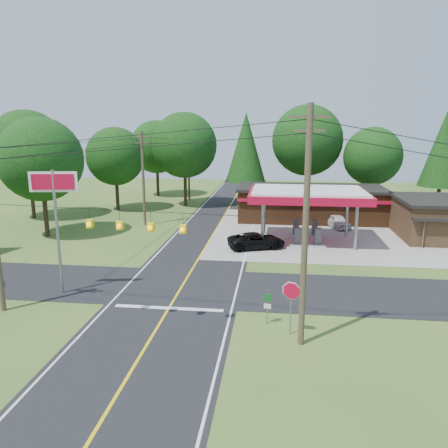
# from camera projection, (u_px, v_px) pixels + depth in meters

# --- Properties ---
(ground) EXTENTS (120.00, 120.00, 0.00)m
(ground) POSITION_uv_depth(u_px,v_px,m) (182.00, 287.00, 29.18)
(ground) COLOR #385B20
(ground) RESTS_ON ground
(main_highway) EXTENTS (8.00, 120.00, 0.02)m
(main_highway) POSITION_uv_depth(u_px,v_px,m) (182.00, 287.00, 29.18)
(main_highway) COLOR black
(main_highway) RESTS_ON ground
(cross_road) EXTENTS (70.00, 7.00, 0.02)m
(cross_road) POSITION_uv_depth(u_px,v_px,m) (182.00, 287.00, 29.18)
(cross_road) COLOR black
(cross_road) RESTS_ON ground
(lane_center_yellow) EXTENTS (0.15, 110.00, 0.00)m
(lane_center_yellow) POSITION_uv_depth(u_px,v_px,m) (182.00, 286.00, 29.17)
(lane_center_yellow) COLOR yellow
(lane_center_yellow) RESTS_ON main_highway
(gas_canopy) EXTENTS (10.60, 7.40, 4.88)m
(gas_canopy) POSITION_uv_depth(u_px,v_px,m) (308.00, 196.00, 39.79)
(gas_canopy) COLOR gray
(gas_canopy) RESTS_ON ground
(convenience_store) EXTENTS (16.40, 7.55, 3.80)m
(convenience_store) POSITION_uv_depth(u_px,v_px,m) (310.00, 203.00, 49.85)
(convenience_store) COLOR #573219
(convenience_store) RESTS_ON ground
(utility_pole_near_right) EXTENTS (1.80, 0.30, 11.50)m
(utility_pole_near_right) POSITION_uv_depth(u_px,v_px,m) (306.00, 226.00, 20.22)
(utility_pole_near_right) COLOR #473828
(utility_pole_near_right) RESTS_ON ground
(utility_pole_far_left) EXTENTS (1.80, 0.30, 10.00)m
(utility_pole_far_left) POSITION_uv_depth(u_px,v_px,m) (143.00, 177.00, 46.41)
(utility_pole_far_left) COLOR #473828
(utility_pole_far_left) RESTS_ON ground
(utility_pole_north) EXTENTS (0.30, 0.30, 9.50)m
(utility_pole_north) POSITION_uv_depth(u_px,v_px,m) (189.00, 167.00, 62.80)
(utility_pole_north) COLOR #473828
(utility_pole_north) RESTS_ON ground
(overhead_beacons) EXTENTS (17.04, 2.04, 1.03)m
(overhead_beacons) POSITION_uv_depth(u_px,v_px,m) (135.00, 213.00, 22.12)
(overhead_beacons) COLOR black
(overhead_beacons) RESTS_ON ground
(treeline_backdrop) EXTENTS (70.27, 51.59, 13.30)m
(treeline_backdrop) POSITION_uv_depth(u_px,v_px,m) (231.00, 153.00, 50.70)
(treeline_backdrop) COLOR #332316
(treeline_backdrop) RESTS_ON ground
(suv_car) EXTENTS (6.36, 6.36, 1.39)m
(suv_car) POSITION_uv_depth(u_px,v_px,m) (256.00, 241.00, 38.19)
(suv_car) COLOR black
(suv_car) RESTS_ON ground
(sedan_car) EXTENTS (5.06, 5.06, 1.37)m
(sedan_car) POSITION_uv_depth(u_px,v_px,m) (337.00, 221.00, 46.03)
(sedan_car) COLOR silver
(sedan_car) RESTS_ON ground
(big_stop_sign) EXTENTS (2.92, 0.53, 7.91)m
(big_stop_sign) POSITION_uv_depth(u_px,v_px,m) (55.00, 201.00, 26.78)
(big_stop_sign) COLOR gray
(big_stop_sign) RESTS_ON ground
(octagonal_stop_sign) EXTENTS (0.94, 0.34, 2.86)m
(octagonal_stop_sign) POSITION_uv_depth(u_px,v_px,m) (291.00, 295.00, 22.06)
(octagonal_stop_sign) COLOR gray
(octagonal_stop_sign) RESTS_ON ground
(route_sign_post) EXTENTS (0.40, 0.13, 1.95)m
(route_sign_post) POSITION_uv_depth(u_px,v_px,m) (267.00, 304.00, 23.49)
(route_sign_post) COLOR gray
(route_sign_post) RESTS_ON ground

